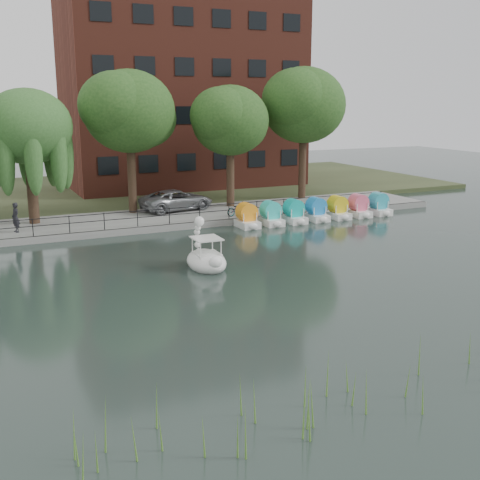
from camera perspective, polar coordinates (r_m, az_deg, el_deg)
ground_plane at (r=25.48m, az=2.77°, el=-4.83°), size 120.00×120.00×0.00m
promenade at (r=39.85m, az=-7.93°, el=1.98°), size 40.00×6.00×0.40m
kerb at (r=37.09m, az=-6.59°, el=1.18°), size 40.00×0.25×0.40m
land_strip at (r=53.22m, az=-12.39°, el=4.60°), size 60.00×22.00×0.36m
railing at (r=37.09m, az=-6.73°, el=2.67°), size 32.00×0.05×1.00m
apartment_building at (r=54.58m, az=-5.45°, el=14.73°), size 20.00×10.07×18.00m
willow_mid at (r=38.66m, az=-19.53°, el=10.06°), size 5.32×5.32×8.15m
broadleaf_center at (r=40.76m, az=-10.46°, el=11.86°), size 6.00×6.00×9.25m
broadleaf_right at (r=42.62m, az=-0.94°, el=11.22°), size 5.40×5.40×8.32m
broadleaf_far at (r=46.48m, az=6.07°, el=12.56°), size 6.30×6.30×9.71m
minivan at (r=41.64m, az=-6.02°, el=3.94°), size 3.69×6.24×1.63m
bicycle at (r=39.52m, az=-0.19°, el=3.05°), size 0.93×1.80×1.00m
pedestrian at (r=36.77m, az=-20.53°, el=2.20°), size 0.67×0.82×1.98m
swan_boat at (r=28.77m, az=-3.25°, el=-1.65°), size 1.81×2.91×2.35m
pedal_boat_row at (r=40.23m, az=7.24°, el=2.70°), size 11.35×1.70×1.40m
reed_bank at (r=19.29m, az=21.73°, el=-9.99°), size 24.00×2.40×1.20m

